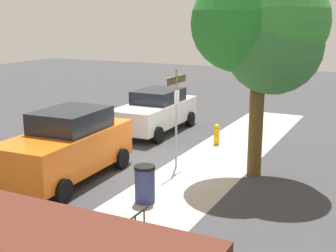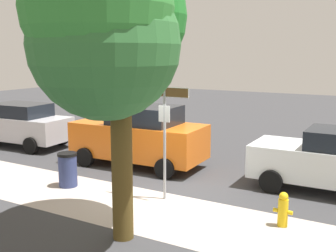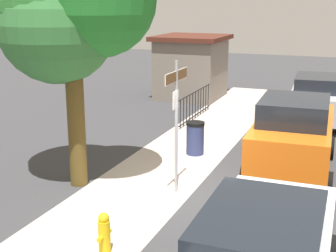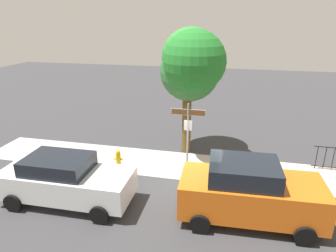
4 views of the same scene
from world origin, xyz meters
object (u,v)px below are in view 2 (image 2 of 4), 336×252
object	(u,v)px
car_orange	(140,136)
car_silver	(17,124)
fire_hydrant	(283,209)
street_sign	(165,117)
shade_tree	(108,24)
trash_bin	(68,169)

from	to	relation	value
car_orange	car_silver	xyz separation A→B (m)	(6.03, -0.03, -0.13)
car_orange	fire_hydrant	bearing A→B (deg)	152.46
street_sign	car_silver	world-z (taller)	street_sign
street_sign	car_silver	xyz separation A→B (m)	(8.41, -2.41, -1.27)
street_sign	shade_tree	distance (m)	3.36
shade_tree	fire_hydrant	size ratio (longest dim) A/B	7.60
car_orange	car_silver	distance (m)	6.04
shade_tree	trash_bin	size ratio (longest dim) A/B	6.05
street_sign	car_silver	size ratio (longest dim) A/B	0.67
street_sign	shade_tree	xyz separation A→B (m)	(-0.29, 2.58, 2.13)
shade_tree	car_silver	world-z (taller)	shade_tree
car_orange	trash_bin	world-z (taller)	car_orange
street_sign	fire_hydrant	bearing A→B (deg)	176.37
fire_hydrant	trash_bin	distance (m)	6.05
street_sign	fire_hydrant	world-z (taller)	street_sign
shade_tree	car_silver	distance (m)	10.59
fire_hydrant	car_orange	bearing A→B (deg)	-25.07
street_sign	car_orange	bearing A→B (deg)	-44.97
car_silver	street_sign	bearing A→B (deg)	159.85
trash_bin	shade_tree	bearing A→B (deg)	147.01
car_orange	car_silver	size ratio (longest dim) A/B	0.96
shade_tree	car_silver	bearing A→B (deg)	-29.80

